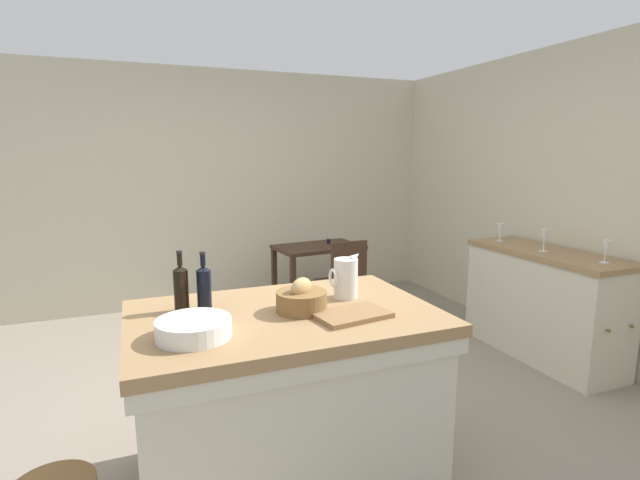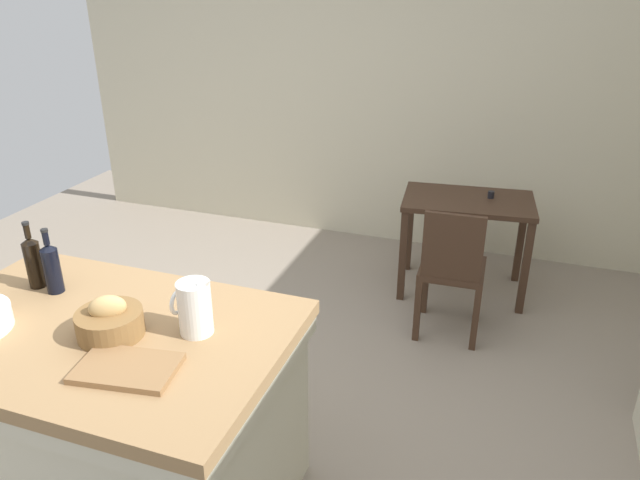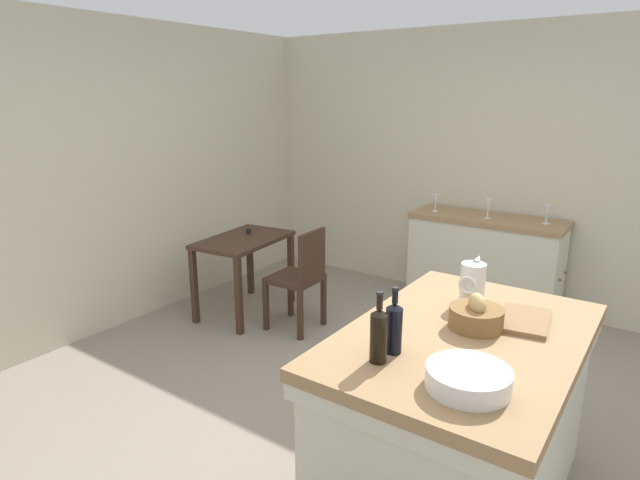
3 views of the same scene
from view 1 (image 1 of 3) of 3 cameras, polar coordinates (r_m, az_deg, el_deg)
name	(u,v)px [view 1 (image 1 of 3)]	position (r m, az deg, el deg)	size (l,w,h in m)	color
ground_plane	(286,407)	(3.41, -4.06, -19.34)	(6.76, 6.76, 0.00)	gray
wall_back	(215,189)	(5.52, -12.50, 6.01)	(5.32, 0.12, 2.60)	beige
wall_right	(585,201)	(4.50, 29.15, 4.07)	(0.12, 5.20, 2.60)	beige
island_table	(285,390)	(2.56, -4.17, -17.53)	(1.50, 0.99, 0.91)	#99754C
side_cabinet	(543,303)	(4.42, 25.17, -6.90)	(0.52, 1.37, 0.91)	#99754C
writing_desk	(318,256)	(5.11, -0.18, -1.94)	(0.95, 0.65, 0.77)	#3D281C
wooden_chair	(343,282)	(4.56, 2.77, -5.01)	(0.41, 0.41, 0.90)	#3D281C
pitcher	(345,278)	(2.59, 3.07, -4.54)	(0.17, 0.13, 0.26)	white
wash_bowl	(194,328)	(2.13, -14.90, -10.19)	(0.32, 0.32, 0.08)	white
bread_basket	(301,299)	(2.38, -2.24, -7.13)	(0.25, 0.25, 0.17)	brown
cutting_board	(352,315)	(2.31, 3.84, -8.92)	(0.35, 0.22, 0.02)	olive
wine_bottle_dark	(204,286)	(2.46, -13.74, -5.41)	(0.07, 0.07, 0.30)	black
wine_bottle_amber	(181,287)	(2.46, -16.32, -5.42)	(0.07, 0.07, 0.31)	black
wine_glass_far_left	(606,247)	(4.00, 31.06, -0.76)	(0.07, 0.07, 0.17)	white
wine_glass_left	(545,236)	(4.24, 25.31, 0.40)	(0.07, 0.07, 0.18)	white
wine_glass_middle	(500,229)	(4.60, 20.81, 1.23)	(0.07, 0.07, 0.16)	white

